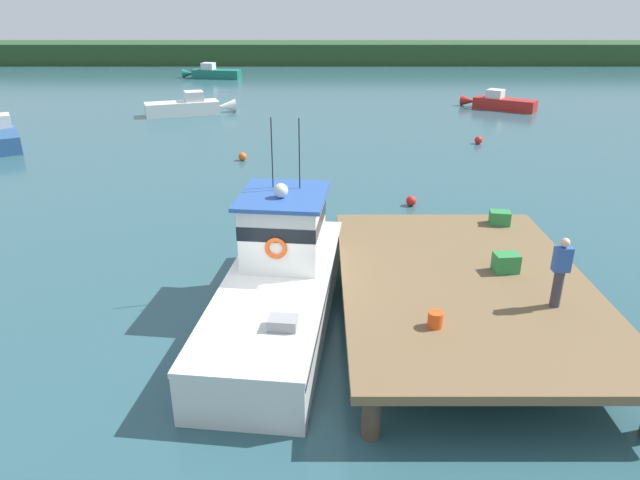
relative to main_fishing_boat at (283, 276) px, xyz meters
The scene contains 15 objects.
ground_plane 1.16m from the main_fishing_boat, 117.06° to the right, with size 200.00×200.00×0.00m, color #2D5660.
dock 4.56m from the main_fishing_boat, ahead, with size 6.00×9.00×1.20m.
main_fishing_boat is the anchor object (origin of this frame).
crate_stack_near_edge 5.65m from the main_fishing_boat, ahead, with size 0.60×0.44×0.47m, color #2D8442.
crate_single_by_cleat 7.16m from the main_fishing_boat, 26.17° to the left, with size 0.60×0.44×0.41m, color #2D8442.
bait_bucket 4.37m from the main_fishing_boat, 38.78° to the right, with size 0.32×0.32×0.34m, color #E04C19.
deckhand_by_the_boat 6.57m from the main_fishing_boat, 16.57° to the right, with size 0.36×0.22×1.63m.
moored_boat_far_left 47.48m from the main_fishing_boat, 101.85° to the left, with size 6.00×2.26×1.50m.
moored_boat_far_right 28.35m from the main_fishing_boat, 106.59° to the left, with size 6.23×3.19×1.57m.
moored_boat_off_the_point 32.43m from the main_fishing_boat, 64.38° to the left, with size 5.12×3.87×1.38m.
moored_boat_near_channel 24.64m from the main_fishing_boat, 132.17° to the left, with size 4.20×6.03×1.59m.
mooring_buoy_outer 9.43m from the main_fishing_boat, 60.98° to the left, with size 0.40×0.40×0.40m, color red.
mooring_buoy_spare_mooring 15.27m from the main_fishing_boat, 100.84° to the left, with size 0.41×0.41×0.41m, color #EA5B19.
mooring_buoy_inshore 20.96m from the main_fishing_boat, 62.10° to the left, with size 0.43×0.43×0.43m, color red.
far_shoreline 61.48m from the main_fishing_boat, 90.25° to the left, with size 120.00×8.00×2.40m, color #284723.
Camera 1 is at (1.26, -12.57, 7.54)m, focal length 32.36 mm.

